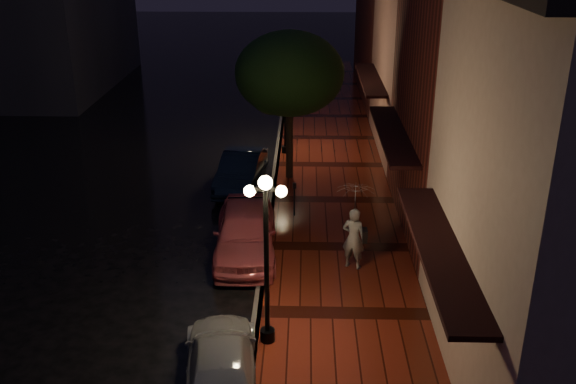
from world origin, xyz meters
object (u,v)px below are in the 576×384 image
(streetlamp_far, at_px, (285,99))
(navy_car, at_px, (241,170))
(pink_car, at_px, (245,232))
(silver_car, at_px, (221,361))
(street_tree, at_px, (290,76))
(parking_meter, at_px, (294,196))
(streetlamp_near, at_px, (266,251))
(woman_with_umbrella, at_px, (355,213))

(streetlamp_far, height_order, navy_car, streetlamp_far)
(pink_car, bearing_deg, navy_car, 93.35)
(silver_car, bearing_deg, navy_car, -93.79)
(streetlamp_far, distance_m, street_tree, 3.44)
(pink_car, distance_m, parking_meter, 3.02)
(street_tree, relative_size, parking_meter, 4.74)
(streetlamp_near, height_order, navy_car, streetlamp_near)
(streetlamp_far, bearing_deg, silver_car, -93.53)
(street_tree, bearing_deg, streetlamp_far, 94.91)
(streetlamp_near, relative_size, navy_car, 1.03)
(parking_meter, bearing_deg, navy_car, 118.49)
(streetlamp_far, bearing_deg, street_tree, -85.09)
(streetlamp_near, distance_m, street_tree, 11.12)
(streetlamp_near, distance_m, parking_meter, 7.52)
(navy_car, height_order, parking_meter, navy_car)
(streetlamp_near, bearing_deg, silver_car, -124.04)
(silver_car, distance_m, parking_meter, 8.84)
(street_tree, bearing_deg, silver_car, -95.57)
(streetlamp_near, bearing_deg, street_tree, 88.65)
(street_tree, relative_size, silver_car, 1.45)
(streetlamp_near, bearing_deg, pink_car, 101.51)
(streetlamp_far, xyz_separation_m, pink_car, (-0.95, -9.33, -1.81))
(streetlamp_far, relative_size, silver_car, 1.08)
(pink_car, bearing_deg, street_tree, 75.77)
(streetlamp_far, distance_m, pink_car, 9.55)
(streetlamp_far, xyz_separation_m, navy_car, (-1.61, -3.76, -1.91))
(navy_car, bearing_deg, pink_car, -77.51)
(pink_car, bearing_deg, streetlamp_near, -81.90)
(streetlamp_far, height_order, silver_car, streetlamp_far)
(silver_car, bearing_deg, street_tree, -102.60)
(woman_with_umbrella, bearing_deg, streetlamp_near, 80.37)
(pink_car, distance_m, silver_car, 6.08)
(streetlamp_far, distance_m, parking_meter, 6.93)
(street_tree, distance_m, navy_car, 4.08)
(streetlamp_far, relative_size, parking_meter, 3.53)
(streetlamp_far, bearing_deg, pink_car, -95.81)
(pink_car, relative_size, navy_car, 1.11)
(streetlamp_far, height_order, street_tree, street_tree)
(streetlamp_far, bearing_deg, parking_meter, -85.59)
(navy_car, bearing_deg, parking_meter, -48.36)
(streetlamp_near, distance_m, silver_car, 2.64)
(streetlamp_near, relative_size, silver_car, 1.08)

